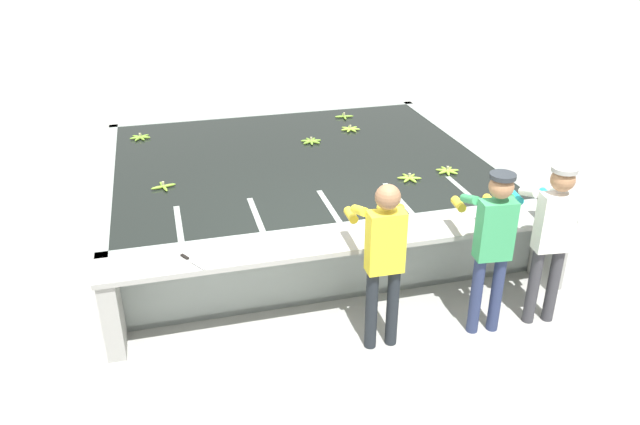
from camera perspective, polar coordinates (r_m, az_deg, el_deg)
ground_plane at (r=6.16m, az=3.25°, el=-10.19°), size 80.00×80.00×0.00m
wash_tank at (r=7.96m, az=-1.99°, el=2.16°), size 4.64×3.93×0.83m
work_ledge at (r=6.01m, az=2.73°, el=-4.33°), size 4.64×0.45×0.83m
worker_0 at (r=5.43m, az=5.83°, el=-3.63°), size 0.41×0.71×1.61m
worker_1 at (r=5.80m, az=15.48°, el=-2.29°), size 0.45×0.73×1.62m
worker_2 at (r=6.11m, az=20.39°, el=-1.55°), size 0.46×0.73×1.61m
banana_bunch_floating_0 at (r=8.82m, az=2.79°, el=7.64°), size 0.28×0.28×0.08m
banana_bunch_floating_1 at (r=7.52m, az=11.58°, el=3.76°), size 0.28×0.28×0.08m
banana_bunch_floating_2 at (r=9.37m, az=2.22°, el=8.77°), size 0.28×0.28×0.08m
banana_bunch_floating_3 at (r=8.33m, az=-0.81°, el=6.54°), size 0.28×0.28×0.08m
banana_bunch_floating_4 at (r=7.24m, az=8.18°, el=3.14°), size 0.28×0.28×0.08m
banana_bunch_floating_5 at (r=8.82m, az=-16.12°, el=6.62°), size 0.28×0.28×0.08m
banana_bunch_floating_6 at (r=7.16m, az=-14.12°, el=2.33°), size 0.28×0.28×0.08m
knife_0 at (r=5.65m, az=-11.86°, el=-4.23°), size 0.20×0.32×0.02m
knife_1 at (r=5.98m, az=5.92°, el=-1.96°), size 0.31×0.21×0.02m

